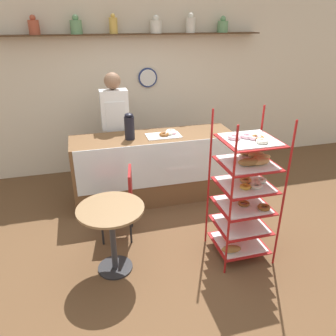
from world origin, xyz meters
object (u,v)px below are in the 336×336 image
(pastry_rack, at_px, (245,191))
(donut_tray_counter, at_px, (167,134))
(cafe_chair, at_px, (123,197))
(person_worker, at_px, (116,127))
(coffee_carafe, at_px, (129,127))
(cafe_table, at_px, (112,224))

(pastry_rack, height_order, donut_tray_counter, pastry_rack)
(cafe_chair, bearing_deg, person_worker, -174.06)
(cafe_chair, xyz_separation_m, coffee_carafe, (0.22, 0.75, 0.59))
(person_worker, bearing_deg, pastry_rack, -60.68)
(person_worker, bearing_deg, donut_tray_counter, -39.71)
(cafe_table, bearing_deg, pastry_rack, -3.78)
(cafe_chair, distance_m, donut_tray_counter, 1.14)
(person_worker, bearing_deg, cafe_table, -98.85)
(cafe_chair, bearing_deg, donut_tray_counter, 147.11)
(person_worker, xyz_separation_m, cafe_table, (-0.29, -1.84, -0.41))
(person_worker, xyz_separation_m, donut_tray_counter, (0.62, -0.52, 0.01))
(pastry_rack, distance_m, donut_tray_counter, 1.50)
(pastry_rack, relative_size, cafe_table, 2.14)
(coffee_carafe, bearing_deg, pastry_rack, -55.52)
(donut_tray_counter, bearing_deg, person_worker, 140.29)
(person_worker, relative_size, cafe_table, 2.33)
(person_worker, bearing_deg, coffee_carafe, -76.86)
(cafe_table, bearing_deg, person_worker, 81.15)
(person_worker, height_order, cafe_table, person_worker)
(cafe_chair, bearing_deg, coffee_carafe, 173.82)
(cafe_table, xyz_separation_m, cafe_chair, (0.19, 0.55, -0.03))
(person_worker, distance_m, cafe_chair, 1.36)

